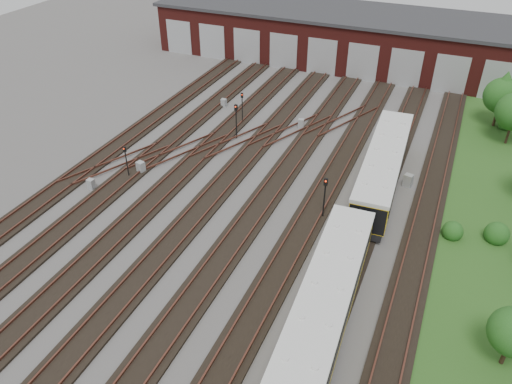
% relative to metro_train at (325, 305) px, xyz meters
% --- Properties ---
extents(ground, '(120.00, 120.00, 0.00)m').
position_rel_metro_train_xyz_m(ground, '(-10.00, 4.44, -1.92)').
color(ground, '#4D4A48').
rests_on(ground, ground).
extents(track_network, '(30.40, 70.00, 0.33)m').
position_rel_metro_train_xyz_m(track_network, '(-10.17, 5.03, -1.82)').
color(track_network, black).
rests_on(track_network, ground).
extents(maintenance_shed, '(51.00, 12.50, 6.35)m').
position_rel_metro_train_xyz_m(maintenance_shed, '(-10.01, 44.42, 1.28)').
color(maintenance_shed, '#571915').
rests_on(maintenance_shed, ground).
extents(grass_verge, '(8.00, 55.00, 0.05)m').
position_rel_metro_train_xyz_m(grass_verge, '(9.00, 14.44, -1.90)').
color(grass_verge, '#2D531B').
rests_on(grass_verge, ground).
extents(metro_train, '(3.46, 47.18, 3.11)m').
position_rel_metro_train_xyz_m(metro_train, '(0.00, 0.00, 0.00)').
color(metro_train, black).
rests_on(metro_train, ground).
extents(signal_mast_0, '(0.30, 0.28, 3.47)m').
position_rel_metro_train_xyz_m(signal_mast_0, '(-14.47, 19.15, 0.30)').
color(signal_mast_0, black).
rests_on(signal_mast_0, ground).
extents(signal_mast_1, '(0.25, 0.23, 2.92)m').
position_rel_metro_train_xyz_m(signal_mast_1, '(-19.87, 9.20, -0.05)').
color(signal_mast_1, black).
rests_on(signal_mast_1, ground).
extents(signal_mast_2, '(0.28, 0.26, 3.27)m').
position_rel_metro_train_xyz_m(signal_mast_2, '(-15.27, 22.27, 0.15)').
color(signal_mast_2, black).
rests_on(signal_mast_2, ground).
extents(signal_mast_3, '(0.30, 0.28, 3.50)m').
position_rel_metro_train_xyz_m(signal_mast_3, '(-3.13, 10.20, 0.32)').
color(signal_mast_3, black).
rests_on(signal_mast_3, ground).
extents(relay_cabinet_0, '(0.57, 0.48, 0.91)m').
position_rel_metro_train_xyz_m(relay_cabinet_0, '(-21.61, 6.50, -1.47)').
color(relay_cabinet_0, '#95989A').
rests_on(relay_cabinet_0, ground).
extents(relay_cabinet_1, '(0.57, 0.49, 0.89)m').
position_rel_metro_train_xyz_m(relay_cabinet_1, '(-18.77, 25.10, -1.48)').
color(relay_cabinet_1, '#95989A').
rests_on(relay_cabinet_1, ground).
extents(relay_cabinet_2, '(0.74, 0.67, 1.05)m').
position_rel_metro_train_xyz_m(relay_cabinet_2, '(-19.30, 10.22, -1.40)').
color(relay_cabinet_2, '#95989A').
rests_on(relay_cabinet_2, ground).
extents(relay_cabinet_3, '(0.66, 0.59, 0.95)m').
position_rel_metro_train_xyz_m(relay_cabinet_3, '(-9.49, 23.65, -1.45)').
color(relay_cabinet_3, '#95989A').
rests_on(relay_cabinet_3, ground).
extents(relay_cabinet_4, '(0.78, 0.71, 1.10)m').
position_rel_metro_train_xyz_m(relay_cabinet_4, '(2.02, 17.09, -1.37)').
color(relay_cabinet_4, '#95989A').
rests_on(relay_cabinet_4, ground).
extents(tree_1, '(3.47, 3.47, 5.76)m').
position_rel_metro_train_xyz_m(tree_1, '(8.17, 31.66, 1.77)').
color(tree_1, '#322216').
rests_on(tree_1, ground).
extents(bush_0, '(1.47, 1.47, 1.47)m').
position_rel_metro_train_xyz_m(bush_0, '(6.00, 11.65, -1.19)').
color(bush_0, '#1A4D16').
rests_on(bush_0, ground).
extents(bush_1, '(1.71, 1.71, 1.71)m').
position_rel_metro_train_xyz_m(bush_1, '(8.88, 12.45, -1.07)').
color(bush_1, '#1A4D16').
rests_on(bush_1, ground).
extents(bush_2, '(1.54, 1.54, 1.54)m').
position_rel_metro_train_xyz_m(bush_2, '(9.27, 31.44, -1.16)').
color(bush_2, '#1A4D16').
rests_on(bush_2, ground).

